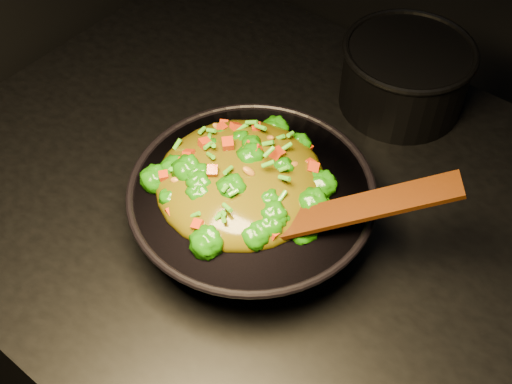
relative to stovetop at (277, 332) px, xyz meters
The scene contains 5 objects.
stovetop is the anchor object (origin of this frame).
wok 0.51m from the stovetop, 92.77° to the right, with size 0.35×0.35×0.10m, color black, non-canonical shape.
stir_fry 0.60m from the stovetop, 106.28° to the right, with size 0.25×0.25×0.09m, color #195F06, non-canonical shape.
spatula 0.62m from the stovetop, 20.76° to the right, with size 0.29×0.04×0.01m, color #391206.
back_pot 0.61m from the stovetop, 85.57° to the left, with size 0.22×0.22×0.13m, color black.
Camera 1 is at (0.37, -0.54, 1.70)m, focal length 45.00 mm.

